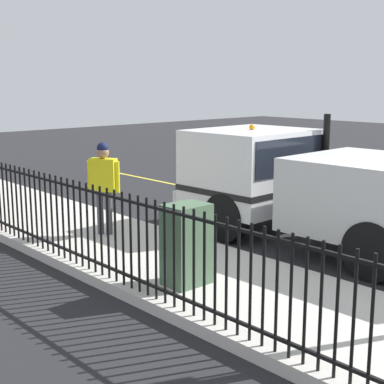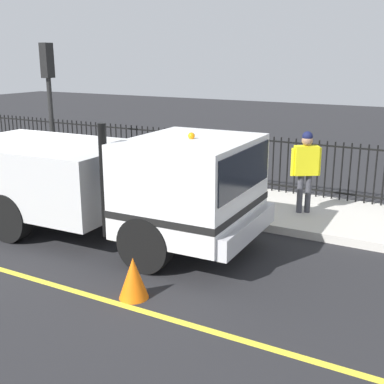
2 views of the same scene
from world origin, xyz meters
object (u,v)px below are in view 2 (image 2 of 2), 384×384
Objects in this scene: utility_cabinet at (193,165)px; worker_standing at (306,163)px; work_truck at (114,178)px; traffic_light_near at (49,86)px; traffic_cone at (133,278)px.

worker_standing is at bearing -102.13° from utility_cabinet.
work_truck is 4.10m from worker_standing.
traffic_light_near reaches higher than traffic_cone.
utility_cabinet is (0.67, 3.13, -0.50)m from worker_standing.
traffic_cone is at bearing 46.86° from traffic_light_near.
traffic_light_near is (2.05, 3.56, 1.55)m from work_truck.
worker_standing is 5.02m from traffic_cone.
utility_cabinet is 5.87m from traffic_cone.
traffic_cone is at bearing 41.41° from work_truck.
work_truck reaches higher than worker_standing.
worker_standing is 3.24m from utility_cabinet.
worker_standing is (2.91, -2.90, 0.05)m from work_truck.
traffic_cone is (-5.48, -2.04, -0.44)m from utility_cabinet.
traffic_light_near is 4.17m from utility_cabinet.
utility_cabinet is at bearing 107.94° from traffic_light_near.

